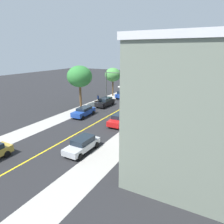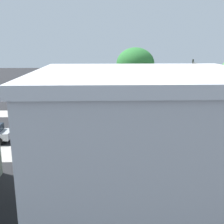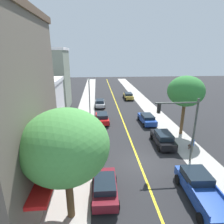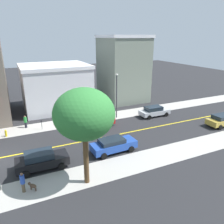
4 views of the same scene
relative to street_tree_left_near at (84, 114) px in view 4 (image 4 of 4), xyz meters
The scene contains 15 objects.
sidewalk_left 16.14m from the street_tree_left_near, 154.20° to the right, with size 3.30×126.00×0.01m, color #ADA8A0.
pale_office_building 21.20m from the street_tree_left_near, behind, with size 9.02×10.36×7.12m.
corner_shop_building 25.35m from the street_tree_left_near, 145.81° to the left, with size 8.41×7.45×11.51m.
street_tree_left_near is the anchor object (origin of this frame).
fire_hydrant 14.72m from the street_tree_left_near, 154.71° to the right, with size 0.44×0.24×0.83m.
parking_meter 13.80m from the street_tree_left_near, behind, with size 0.12×0.18×1.27m.
street_lamp 15.57m from the street_tree_left_near, 144.85° to the left, with size 0.70×0.36×6.42m.
red_sedan_left_curb 12.78m from the street_tree_left_near, 154.72° to the left, with size 2.22×4.59×1.58m.
silver_sedan_left_curb 18.55m from the street_tree_left_near, 127.16° to the left, with size 2.02×4.56×1.52m.
blue_sedan_right_curb 7.49m from the street_tree_left_near, 131.49° to the left, with size 2.17×4.76×1.48m.
black_sedan_right_curb 6.86m from the street_tree_left_near, 140.24° to the right, with size 2.13×4.60×1.67m.
gold_sedan_right_curb 21.37m from the street_tree_left_near, 100.81° to the left, with size 2.05×4.76×1.52m.
pedestrian_blue_shirt 6.96m from the street_tree_left_near, 100.58° to the right, with size 0.34×0.34×1.68m.
pedestrian_green_shirt 15.44m from the street_tree_left_near, 166.31° to the right, with size 0.38×0.38×1.63m.
small_dog 6.90m from the street_tree_left_near, 100.99° to the right, with size 0.74×0.68×0.61m.
Camera 4 is at (21.99, 1.89, 11.32)m, focal length 35.65 mm.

